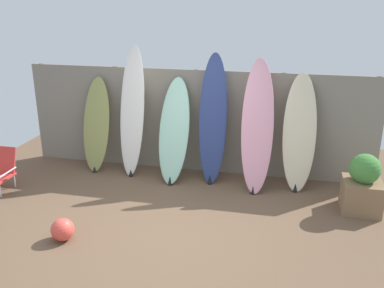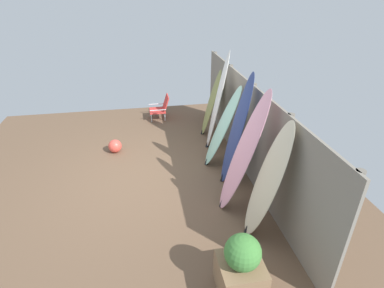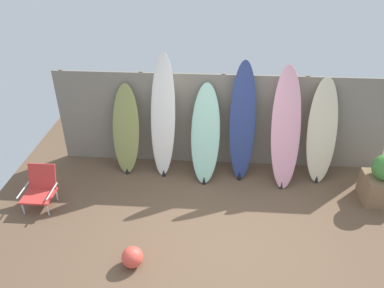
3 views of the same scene
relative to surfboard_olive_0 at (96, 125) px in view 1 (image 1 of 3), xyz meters
name	(u,v)px [view 1 (image 1 of 3)]	position (x,y,z in m)	size (l,w,h in m)	color
ground	(165,224)	(1.72, -1.68, -0.81)	(7.68, 7.68, 0.00)	brown
fence_back	(196,121)	(1.72, 0.33, 0.09)	(6.08, 0.11, 1.80)	gray
surfboard_olive_0	(96,125)	(0.00, 0.00, 0.00)	(0.51, 0.52, 1.64)	olive
surfboard_white_1	(132,112)	(0.69, -0.03, 0.29)	(0.49, 0.54, 2.22)	white
surfboard_seafoam_2	(174,131)	(1.45, -0.11, 0.03)	(0.51, 0.74, 1.70)	#9ED6BC
surfboard_navy_3	(213,121)	(2.08, -0.04, 0.23)	(0.48, 0.53, 2.12)	navy
surfboard_pink_4	(257,127)	(2.82, -0.15, 0.21)	(0.56, 0.77, 2.06)	pink
surfboard_cream_5	(299,134)	(3.47, -0.02, 0.10)	(0.55, 0.57, 1.85)	beige
planter_box	(362,186)	(4.39, -0.66, -0.42)	(0.54, 0.54, 0.87)	#846647
beach_ball	(63,230)	(0.55, -2.34, -0.66)	(0.30, 0.30, 0.30)	#E54C3F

